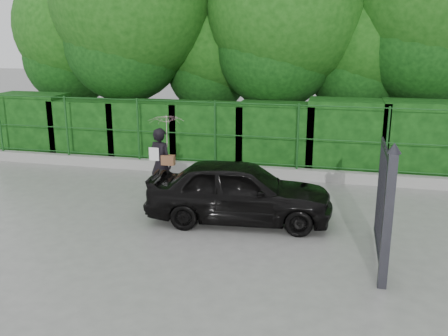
# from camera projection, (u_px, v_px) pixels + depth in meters

# --- Properties ---
(ground) EXTENTS (80.00, 80.00, 0.00)m
(ground) POSITION_uv_depth(u_px,v_px,m) (141.00, 232.00, 10.11)
(ground) COLOR gray
(kerb) EXTENTS (14.00, 0.25, 0.30)m
(kerb) POSITION_uv_depth(u_px,v_px,m) (202.00, 168.00, 14.29)
(kerb) COLOR #9E9E99
(kerb) RESTS_ON ground
(fence) EXTENTS (14.13, 0.06, 1.80)m
(fence) POSITION_uv_depth(u_px,v_px,m) (209.00, 133.00, 13.96)
(fence) COLOR #164719
(fence) RESTS_ON kerb
(hedge) EXTENTS (14.20, 1.20, 2.13)m
(hedge) POSITION_uv_depth(u_px,v_px,m) (215.00, 133.00, 14.97)
(hedge) COLOR black
(hedge) RESTS_ON ground
(trees) EXTENTS (17.10, 6.15, 8.08)m
(trees) POSITION_uv_depth(u_px,v_px,m) (262.00, 9.00, 15.88)
(trees) COLOR black
(trees) RESTS_ON ground
(gate) EXTENTS (0.22, 2.33, 2.36)m
(gate) POSITION_uv_depth(u_px,v_px,m) (386.00, 207.00, 8.08)
(gate) COLOR #25252B
(gate) RESTS_ON ground
(woman) EXTENTS (0.95, 0.88, 2.03)m
(woman) POSITION_uv_depth(u_px,v_px,m) (164.00, 145.00, 12.00)
(woman) COLOR black
(woman) RESTS_ON ground
(car) EXTENTS (4.04, 1.91, 1.33)m
(car) POSITION_uv_depth(u_px,v_px,m) (239.00, 191.00, 10.58)
(car) COLOR black
(car) RESTS_ON ground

